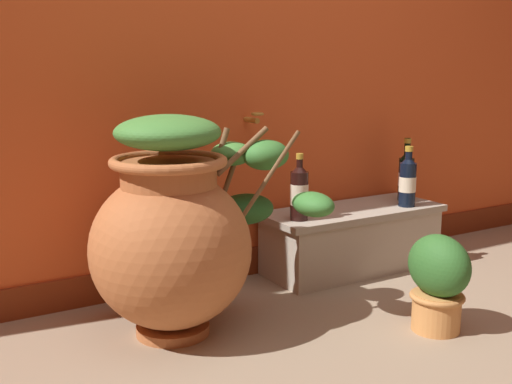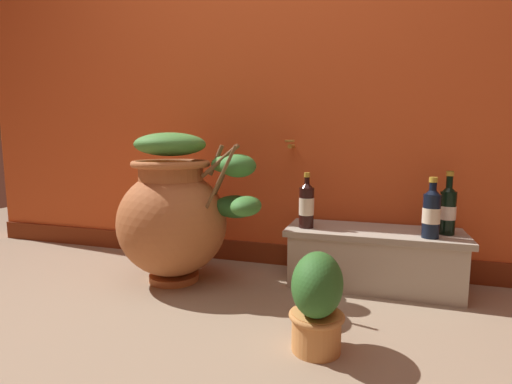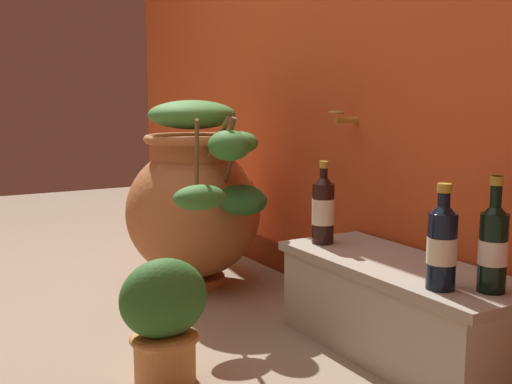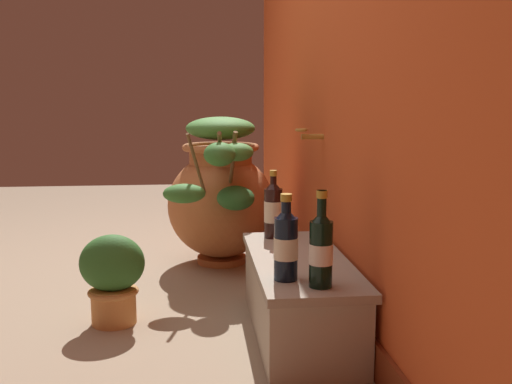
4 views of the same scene
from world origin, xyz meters
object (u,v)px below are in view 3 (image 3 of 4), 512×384
wine_bottle_right (323,208)px  wine_bottle_middle (493,244)px  wine_bottle_left (442,243)px  terracotta_urn (195,199)px  potted_shrub (164,317)px

wine_bottle_right → wine_bottle_middle: bearing=5.1°
wine_bottle_left → wine_bottle_middle: bearing=49.3°
wine_bottle_middle → wine_bottle_right: 0.68m
wine_bottle_left → wine_bottle_middle: 0.13m
terracotta_urn → potted_shrub: bearing=-29.7°
wine_bottle_middle → wine_bottle_right: (-0.68, -0.06, -0.00)m
wine_bottle_right → potted_shrub: bearing=-76.5°
wine_bottle_middle → potted_shrub: wine_bottle_middle is taller
wine_bottle_left → wine_bottle_middle: wine_bottle_middle is taller
terracotta_urn → potted_shrub: size_ratio=2.31×
terracotta_urn → wine_bottle_middle: terracotta_urn is taller
terracotta_urn → wine_bottle_left: (1.26, 0.15, 0.05)m
wine_bottle_right → wine_bottle_left: bearing=-3.7°
wine_bottle_left → potted_shrub: 0.80m
terracotta_urn → wine_bottle_right: bearing=16.2°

